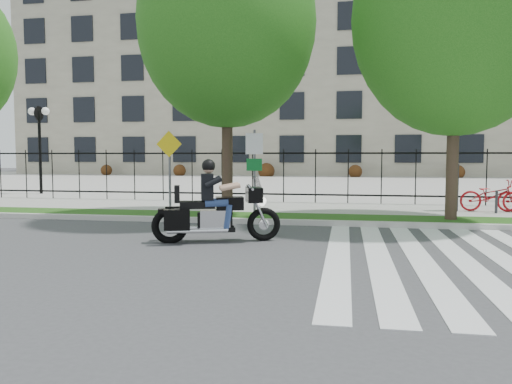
# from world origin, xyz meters

# --- Properties ---
(ground) EXTENTS (120.00, 120.00, 0.00)m
(ground) POSITION_xyz_m (0.00, 0.00, 0.00)
(ground) COLOR #3C3C3F
(ground) RESTS_ON ground
(curb) EXTENTS (60.00, 0.20, 0.15)m
(curb) POSITION_xyz_m (0.00, 4.10, 0.07)
(curb) COLOR #B8B4AD
(curb) RESTS_ON ground
(grass_verge) EXTENTS (60.00, 1.50, 0.15)m
(grass_verge) POSITION_xyz_m (0.00, 4.95, 0.07)
(grass_verge) COLOR #204812
(grass_verge) RESTS_ON ground
(sidewalk) EXTENTS (60.00, 3.50, 0.15)m
(sidewalk) POSITION_xyz_m (0.00, 7.45, 0.07)
(sidewalk) COLOR #9B9991
(sidewalk) RESTS_ON ground
(plaza) EXTENTS (80.00, 34.00, 0.10)m
(plaza) POSITION_xyz_m (0.00, 25.00, 0.05)
(plaza) COLOR #9B9991
(plaza) RESTS_ON ground
(crosswalk_stripes) EXTENTS (5.70, 8.00, 0.01)m
(crosswalk_stripes) POSITION_xyz_m (4.83, 0.00, 0.01)
(crosswalk_stripes) COLOR silver
(crosswalk_stripes) RESTS_ON ground
(iron_fence) EXTENTS (30.00, 0.06, 2.00)m
(iron_fence) POSITION_xyz_m (0.00, 9.20, 1.15)
(iron_fence) COLOR black
(iron_fence) RESTS_ON sidewalk
(office_building) EXTENTS (60.00, 21.90, 20.15)m
(office_building) POSITION_xyz_m (0.00, 44.92, 9.97)
(office_building) COLOR gray
(office_building) RESTS_ON ground
(lamp_post_left) EXTENTS (1.06, 0.70, 4.25)m
(lamp_post_left) POSITION_xyz_m (-12.00, 12.00, 3.21)
(lamp_post_left) COLOR black
(lamp_post_left) RESTS_ON ground
(street_tree_1) EXTENTS (5.22, 5.22, 8.57)m
(street_tree_1) POSITION_xyz_m (-1.16, 4.95, 5.71)
(street_tree_1) COLOR #34251C
(street_tree_1) RESTS_ON grass_verge
(street_tree_2) EXTENTS (5.58, 5.58, 8.70)m
(street_tree_2) POSITION_xyz_m (5.20, 4.95, 5.63)
(street_tree_2) COLOR #34251C
(street_tree_2) RESTS_ON grass_verge
(sign_pole_regulatory) EXTENTS (0.50, 0.09, 2.50)m
(sign_pole_regulatory) POSITION_xyz_m (-0.27, 4.58, 1.74)
(sign_pole_regulatory) COLOR #59595B
(sign_pole_regulatory) RESTS_ON grass_verge
(sign_pole_warning) EXTENTS (0.78, 0.09, 2.49)m
(sign_pole_warning) POSITION_xyz_m (-2.83, 4.58, 1.74)
(sign_pole_warning) COLOR #59595B
(sign_pole_warning) RESTS_ON grass_verge
(motorcycle_rider) EXTENTS (2.76, 1.34, 2.21)m
(motorcycle_rider) POSITION_xyz_m (-0.49, 1.11, 0.73)
(motorcycle_rider) COLOR black
(motorcycle_rider) RESTS_ON ground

